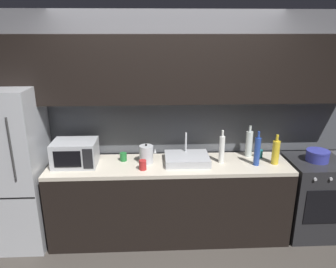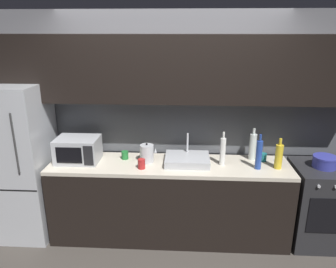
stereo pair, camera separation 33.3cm
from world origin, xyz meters
TOP-DOWN VIEW (x-y plane):
  - back_wall at (0.00, 1.20)m, footprint 4.36×0.44m
  - counter_run at (0.00, 0.90)m, footprint 2.62×0.60m
  - refrigerator at (-1.69, 0.90)m, footprint 0.68×0.69m
  - oven_range at (1.65, 0.90)m, footprint 0.60×0.62m
  - microwave at (-1.01, 0.92)m, footprint 0.46×0.35m
  - sink_basin at (0.19, 0.93)m, footprint 0.48×0.38m
  - kettle at (-0.25, 0.94)m, footprint 0.19×0.15m
  - wine_bottle_clear at (0.92, 1.08)m, footprint 0.08×0.08m
  - wine_bottle_white at (0.57, 0.91)m, footprint 0.06×0.06m
  - wine_bottle_blue at (0.93, 0.82)m, footprint 0.06×0.06m
  - wine_bottle_yellow at (1.15, 0.85)m, footprint 0.08×0.08m
  - mug_teal at (1.04, 1.03)m, footprint 0.07×0.07m
  - mug_green at (-0.51, 1.01)m, footprint 0.08×0.08m
  - mug_red at (-0.29, 0.76)m, footprint 0.08×0.08m
  - cooking_pot at (1.65, 0.90)m, footprint 0.25×0.25m

SIDE VIEW (x-z plane):
  - counter_run at x=0.00m, z-range 0.00..0.90m
  - oven_range at x=1.65m, z-range 0.00..0.90m
  - refrigerator at x=-1.69m, z-range 0.00..1.76m
  - sink_basin at x=0.19m, z-range 0.79..1.09m
  - mug_teal at x=1.04m, z-range 0.90..0.99m
  - mug_green at x=-0.51m, z-range 0.90..0.99m
  - mug_red at x=-0.29m, z-range 0.90..1.00m
  - cooking_pot at x=1.65m, z-range 0.90..1.02m
  - kettle at x=-0.25m, z-range 0.89..1.11m
  - microwave at x=-1.01m, z-range 0.90..1.17m
  - wine_bottle_yellow at x=1.15m, z-range 0.87..1.20m
  - wine_bottle_clear at x=0.92m, z-range 0.87..1.24m
  - wine_bottle_white at x=0.57m, z-range 0.87..1.24m
  - wine_bottle_blue at x=0.93m, z-range 0.87..1.25m
  - back_wall at x=0.00m, z-range 0.30..2.80m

